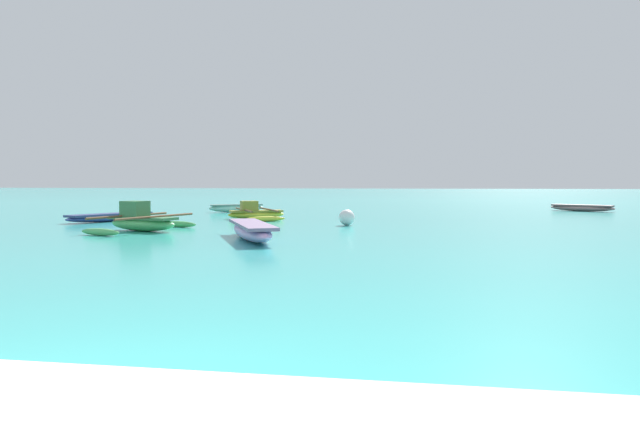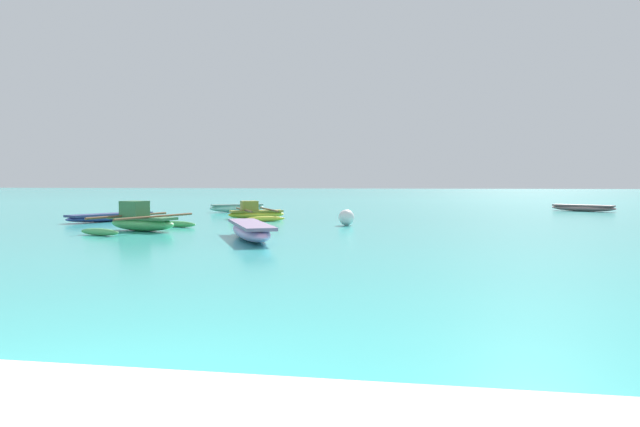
# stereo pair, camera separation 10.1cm
# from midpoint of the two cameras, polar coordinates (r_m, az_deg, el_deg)

# --- Properties ---
(moored_boat_0) EXTENTS (2.22, 3.59, 0.30)m
(moored_boat_0) POSITION_cam_midpoint_polar(r_m,az_deg,el_deg) (22.67, -20.36, -0.31)
(moored_boat_0) COLOR #3E4E9E
(moored_boat_0) RESTS_ON ground_plane
(moored_boat_1) EXTENTS (2.49, 3.71, 0.90)m
(moored_boat_1) POSITION_cam_midpoint_polar(r_m,az_deg,el_deg) (17.93, -17.58, -0.72)
(moored_boat_1) COLOR #54B464
(moored_boat_1) RESTS_ON ground_plane
(moored_boat_2) EXTENTS (2.97, 2.21, 0.33)m
(moored_boat_2) POSITION_cam_midpoint_polar(r_m,az_deg,el_deg) (31.35, 24.64, 0.55)
(moored_boat_2) COLOR #AC7C7D
(moored_boat_2) RESTS_ON ground_plane
(moored_boat_3) EXTENTS (2.92, 3.75, 0.72)m
(moored_boat_3) POSITION_cam_midpoint_polar(r_m,az_deg,el_deg) (22.83, -6.62, 0.06)
(moored_boat_3) COLOR yellow
(moored_boat_3) RESTS_ON ground_plane
(moored_boat_4) EXTENTS (2.33, 3.81, 0.43)m
(moored_boat_4) POSITION_cam_midpoint_polar(r_m,az_deg,el_deg) (14.67, -7.04, -1.67)
(moored_boat_4) COLOR #D0A8E6
(moored_boat_4) RESTS_ON ground_plane
(moored_boat_5) EXTENTS (2.54, 1.87, 0.39)m
(moored_boat_5) POSITION_cam_midpoint_polar(r_m,az_deg,el_deg) (27.95, -8.43, 0.58)
(moored_boat_5) COLOR #A9E6D3
(moored_boat_5) RESTS_ON ground_plane
(mooring_buoy_0) EXTENTS (0.54, 0.54, 0.54)m
(mooring_buoy_0) POSITION_cam_midpoint_polar(r_m,az_deg,el_deg) (19.31, 2.54, -0.40)
(mooring_buoy_0) COLOR white
(mooring_buoy_0) RESTS_ON ground_plane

